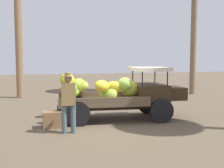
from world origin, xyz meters
TOP-DOWN VIEW (x-y plane):
  - ground_plane at (0.00, 0.00)m, footprint 60.00×60.00m
  - truck at (0.68, 0.23)m, footprint 4.59×2.20m
  - farmer at (-1.42, -1.08)m, footprint 0.52×0.47m
  - wooden_crate at (-1.84, -0.29)m, footprint 0.57×0.43m

SIDE VIEW (x-z plane):
  - ground_plane at x=0.00m, z-range 0.00..0.00m
  - wooden_crate at x=-1.84m, z-range 0.00..0.51m
  - truck at x=0.68m, z-range 0.01..1.85m
  - farmer at x=-1.42m, z-range 0.12..1.87m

